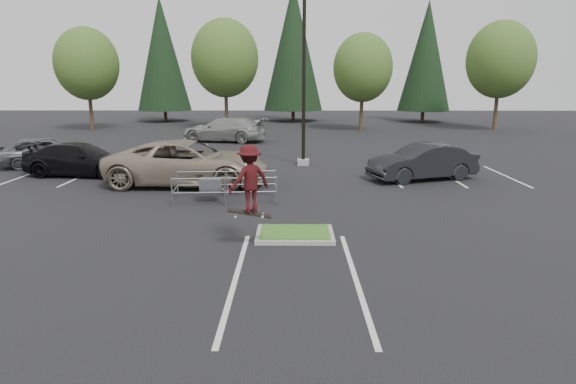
{
  "coord_description": "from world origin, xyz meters",
  "views": [
    {
      "loc": [
        -0.08,
        -13.1,
        4.34
      ],
      "look_at": [
        -0.21,
        1.5,
        0.96
      ],
      "focal_mm": 30.0,
      "sensor_mm": 36.0,
      "label": 1
    }
  ],
  "objects_px": {
    "skateboarder": "(249,179)",
    "decid_a": "(87,66)",
    "car_l_black": "(80,159)",
    "cart_corral": "(214,184)",
    "car_r_charc": "(422,162)",
    "light_pole": "(304,76)",
    "decid_d": "(500,62)",
    "car_far_silver": "(225,129)",
    "decid_c": "(363,70)",
    "car_l_grey": "(45,151)",
    "conif_c": "(426,56)",
    "decid_b": "(225,61)",
    "car_l_tan": "(188,163)",
    "conif_b": "(293,47)",
    "conif_a": "(162,54)"
  },
  "relations": [
    {
      "from": "decid_d",
      "to": "car_far_silver",
      "type": "xyz_separation_m",
      "value": [
        -22.99,
        -8.33,
        -5.03
      ]
    },
    {
      "from": "car_l_tan",
      "to": "car_far_silver",
      "type": "distance_m",
      "value": 15.01
    },
    {
      "from": "conif_b",
      "to": "car_l_grey",
      "type": "relative_size",
      "value": 3.17
    },
    {
      "from": "car_l_tan",
      "to": "conif_a",
      "type": "bearing_deg",
      "value": 19.8
    },
    {
      "from": "decid_b",
      "to": "car_l_tan",
      "type": "relative_size",
      "value": 1.42
    },
    {
      "from": "car_l_black",
      "to": "car_r_charc",
      "type": "xyz_separation_m",
      "value": [
        15.75,
        -0.82,
        0.04
      ]
    },
    {
      "from": "decid_c",
      "to": "cart_corral",
      "type": "height_order",
      "value": "decid_c"
    },
    {
      "from": "decid_d",
      "to": "car_l_tan",
      "type": "relative_size",
      "value": 1.39
    },
    {
      "from": "light_pole",
      "to": "decid_d",
      "type": "xyz_separation_m",
      "value": [
        17.49,
        18.33,
        1.35
      ]
    },
    {
      "from": "decid_b",
      "to": "cart_corral",
      "type": "bearing_deg",
      "value": -83.37
    },
    {
      "from": "conif_a",
      "to": "decid_d",
      "type": "bearing_deg",
      "value": -16.81
    },
    {
      "from": "light_pole",
      "to": "skateboarder",
      "type": "height_order",
      "value": "light_pole"
    },
    {
      "from": "decid_a",
      "to": "decid_d",
      "type": "relative_size",
      "value": 0.94
    },
    {
      "from": "decid_a",
      "to": "decid_b",
      "type": "xyz_separation_m",
      "value": [
        12.0,
        0.5,
        0.46
      ]
    },
    {
      "from": "conif_b",
      "to": "car_l_tan",
      "type": "bearing_deg",
      "value": -97.65
    },
    {
      "from": "light_pole",
      "to": "car_l_black",
      "type": "xyz_separation_m",
      "value": [
        -10.5,
        -2.99,
        -3.8
      ]
    },
    {
      "from": "decid_d",
      "to": "cart_corral",
      "type": "bearing_deg",
      "value": -128.42
    },
    {
      "from": "conif_c",
      "to": "car_r_charc",
      "type": "distance_m",
      "value": 32.93
    },
    {
      "from": "conif_c",
      "to": "decid_a",
      "type": "bearing_deg",
      "value": -163.52
    },
    {
      "from": "decid_c",
      "to": "conif_c",
      "type": "relative_size",
      "value": 0.67
    },
    {
      "from": "car_l_grey",
      "to": "car_r_charc",
      "type": "height_order",
      "value": "car_r_charc"
    },
    {
      "from": "decid_a",
      "to": "conif_a",
      "type": "xyz_separation_m",
      "value": [
        4.01,
        9.97,
        1.52
      ]
    },
    {
      "from": "decid_a",
      "to": "skateboarder",
      "type": "height_order",
      "value": "decid_a"
    },
    {
      "from": "car_l_tan",
      "to": "car_r_charc",
      "type": "relative_size",
      "value": 1.4
    },
    {
      "from": "cart_corral",
      "to": "skateboarder",
      "type": "xyz_separation_m",
      "value": [
        1.72,
        -4.97,
        1.21
      ]
    },
    {
      "from": "light_pole",
      "to": "decid_a",
      "type": "distance_m",
      "value": 25.86
    },
    {
      "from": "conif_b",
      "to": "car_far_silver",
      "type": "height_order",
      "value": "conif_b"
    },
    {
      "from": "decid_c",
      "to": "car_r_charc",
      "type": "relative_size",
      "value": 1.73
    },
    {
      "from": "conif_c",
      "to": "decid_b",
      "type": "bearing_deg",
      "value": -155.86
    },
    {
      "from": "car_l_tan",
      "to": "car_l_grey",
      "type": "bearing_deg",
      "value": 65.51
    },
    {
      "from": "decid_c",
      "to": "car_l_black",
      "type": "bearing_deg",
      "value": -127.53
    },
    {
      "from": "decid_a",
      "to": "car_l_black",
      "type": "height_order",
      "value": "decid_a"
    },
    {
      "from": "car_far_silver",
      "to": "car_l_black",
      "type": "bearing_deg",
      "value": -8.42
    },
    {
      "from": "skateboarder",
      "to": "decid_a",
      "type": "bearing_deg",
      "value": -96.24
    },
    {
      "from": "decid_d",
      "to": "skateboarder",
      "type": "xyz_separation_m",
      "value": [
        -19.19,
        -31.33,
        -4.03
      ]
    },
    {
      "from": "car_l_black",
      "to": "conif_c",
      "type": "bearing_deg",
      "value": -31.99
    },
    {
      "from": "light_pole",
      "to": "skateboarder",
      "type": "distance_m",
      "value": 13.38
    },
    {
      "from": "skateboarder",
      "to": "car_far_silver",
      "type": "relative_size",
      "value": 0.32
    },
    {
      "from": "light_pole",
      "to": "decid_b",
      "type": "distance_m",
      "value": 19.7
    },
    {
      "from": "decid_d",
      "to": "decid_b",
      "type": "bearing_deg",
      "value": 179.52
    },
    {
      "from": "decid_b",
      "to": "cart_corral",
      "type": "relative_size",
      "value": 2.51
    },
    {
      "from": "decid_d",
      "to": "skateboarder",
      "type": "distance_m",
      "value": 36.96
    },
    {
      "from": "light_pole",
      "to": "skateboarder",
      "type": "bearing_deg",
      "value": -97.45
    },
    {
      "from": "decid_b",
      "to": "conif_a",
      "type": "height_order",
      "value": "conif_a"
    },
    {
      "from": "decid_c",
      "to": "car_l_grey",
      "type": "distance_m",
      "value": 26.69
    },
    {
      "from": "cart_corral",
      "to": "car_l_tan",
      "type": "relative_size",
      "value": 0.56
    },
    {
      "from": "cart_corral",
      "to": "skateboarder",
      "type": "distance_m",
      "value": 5.39
    },
    {
      "from": "car_l_tan",
      "to": "cart_corral",
      "type": "bearing_deg",
      "value": -148.78
    },
    {
      "from": "decid_b",
      "to": "skateboarder",
      "type": "distance_m",
      "value": 32.17
    },
    {
      "from": "conif_b",
      "to": "car_l_black",
      "type": "bearing_deg",
      "value": -107.62
    }
  ]
}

